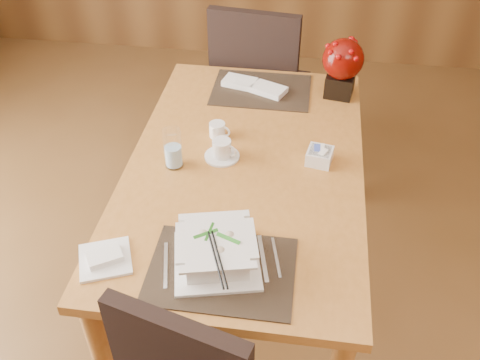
# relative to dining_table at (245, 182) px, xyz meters

# --- Properties ---
(dining_table) EXTENTS (0.90, 1.50, 0.75)m
(dining_table) POSITION_rel_dining_table_xyz_m (0.00, 0.00, 0.00)
(dining_table) COLOR #C27D36
(dining_table) RESTS_ON ground
(placemat_near) EXTENTS (0.45, 0.33, 0.01)m
(placemat_near) POSITION_rel_dining_table_xyz_m (0.00, -0.55, 0.10)
(placemat_near) COLOR black
(placemat_near) RESTS_ON dining_table
(placemat_far) EXTENTS (0.45, 0.33, 0.01)m
(placemat_far) POSITION_rel_dining_table_xyz_m (0.00, 0.55, 0.10)
(placemat_far) COLOR black
(placemat_far) RESTS_ON dining_table
(soup_setting) EXTENTS (0.32, 0.32, 0.11)m
(soup_setting) POSITION_rel_dining_table_xyz_m (-0.02, -0.52, 0.15)
(soup_setting) COLOR white
(soup_setting) RESTS_ON dining_table
(coffee_cup) EXTENTS (0.14, 0.14, 0.08)m
(coffee_cup) POSITION_rel_dining_table_xyz_m (-0.10, 0.02, 0.13)
(coffee_cup) COLOR white
(coffee_cup) RESTS_ON dining_table
(water_glass) EXTENTS (0.09, 0.09, 0.16)m
(water_glass) POSITION_rel_dining_table_xyz_m (-0.27, -0.06, 0.18)
(water_glass) COLOR white
(water_glass) RESTS_ON dining_table
(creamer_jug) EXTENTS (0.11, 0.11, 0.06)m
(creamer_jug) POSITION_rel_dining_table_xyz_m (-0.14, 0.16, 0.13)
(creamer_jug) COLOR white
(creamer_jug) RESTS_ON dining_table
(sugar_caddy) EXTENTS (0.11, 0.11, 0.06)m
(sugar_caddy) POSITION_rel_dining_table_xyz_m (0.28, 0.04, 0.12)
(sugar_caddy) COLOR white
(sugar_caddy) RESTS_ON dining_table
(berry_decor) EXTENTS (0.18, 0.18, 0.27)m
(berry_decor) POSITION_rel_dining_table_xyz_m (0.36, 0.56, 0.25)
(berry_decor) COLOR black
(berry_decor) RESTS_ON dining_table
(napkins_far) EXTENTS (0.32, 0.20, 0.03)m
(napkins_far) POSITION_rel_dining_table_xyz_m (-0.02, 0.55, 0.12)
(napkins_far) COLOR white
(napkins_far) RESTS_ON dining_table
(bread_plate) EXTENTS (0.21, 0.21, 0.01)m
(bread_plate) POSITION_rel_dining_table_xyz_m (-0.37, -0.56, 0.10)
(bread_plate) COLOR white
(bread_plate) RESTS_ON dining_table
(far_chair) EXTENTS (0.53, 0.53, 1.02)m
(far_chair) POSITION_rel_dining_table_xyz_m (-0.05, 0.92, -0.08)
(far_chair) COLOR black
(far_chair) RESTS_ON ground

